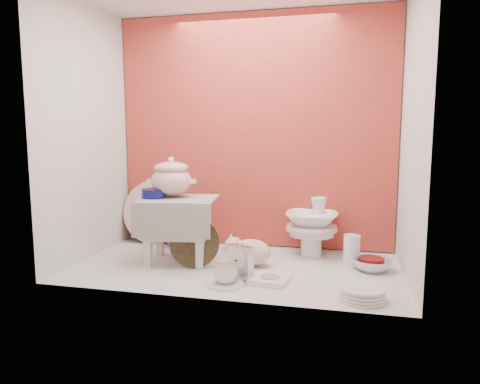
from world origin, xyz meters
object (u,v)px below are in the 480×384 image
(soup_tureen, at_px, (171,177))
(dinner_plate_stack, at_px, (362,294))
(floral_platter, at_px, (155,211))
(mantel_clock, at_px, (240,261))
(step_stool, at_px, (179,230))
(gold_rim_teacup, at_px, (225,273))
(blue_white_vase, at_px, (179,229))
(plush_pig, at_px, (252,252))
(porcelain_tower, at_px, (312,226))
(crystal_bowl, at_px, (372,265))

(soup_tureen, xyz_separation_m, dinner_plate_stack, (1.07, -0.42, -0.46))
(floral_platter, relative_size, mantel_clock, 2.21)
(floral_platter, distance_m, dinner_plate_stack, 1.56)
(soup_tureen, bearing_deg, step_stool, -36.80)
(soup_tureen, xyz_separation_m, gold_rim_teacup, (0.43, -0.38, -0.43))
(blue_white_vase, height_order, gold_rim_teacup, blue_white_vase)
(plush_pig, height_order, porcelain_tower, porcelain_tower)
(soup_tureen, height_order, blue_white_vase, soup_tureen)
(mantel_clock, xyz_separation_m, dinner_plate_stack, (0.59, -0.14, -0.07))
(floral_platter, xyz_separation_m, crystal_bowl, (1.41, -0.32, -0.18))
(step_stool, distance_m, mantel_clock, 0.50)
(plush_pig, relative_size, porcelain_tower, 0.76)
(step_stool, bearing_deg, blue_white_vase, 103.70)
(crystal_bowl, bearing_deg, gold_rim_teacup, -150.23)
(dinner_plate_stack, bearing_deg, blue_white_vase, 147.99)
(crystal_bowl, bearing_deg, dinner_plate_stack, -98.42)
(dinner_plate_stack, bearing_deg, soup_tureen, 158.49)
(crystal_bowl, height_order, porcelain_tower, porcelain_tower)
(porcelain_tower, bearing_deg, soup_tureen, -161.81)
(floral_platter, distance_m, plush_pig, 0.86)
(plush_pig, relative_size, gold_rim_teacup, 2.30)
(soup_tureen, distance_m, blue_white_vase, 0.49)
(step_stool, distance_m, dinner_plate_stack, 1.10)
(floral_platter, bearing_deg, porcelain_tower, -4.67)
(gold_rim_teacup, xyz_separation_m, crystal_bowl, (0.72, 0.41, -0.03))
(soup_tureen, xyz_separation_m, porcelain_tower, (0.80, 0.26, -0.31))
(floral_platter, height_order, dinner_plate_stack, floral_platter)
(step_stool, height_order, gold_rim_teacup, step_stool)
(floral_platter, bearing_deg, plush_pig, -27.17)
(floral_platter, bearing_deg, dinner_plate_stack, -29.90)
(dinner_plate_stack, height_order, porcelain_tower, porcelain_tower)
(floral_platter, relative_size, blue_white_vase, 2.02)
(step_stool, relative_size, floral_platter, 0.98)
(soup_tureen, bearing_deg, porcelain_tower, 18.19)
(soup_tureen, height_order, gold_rim_teacup, soup_tureen)
(mantel_clock, relative_size, plush_pig, 0.72)
(step_stool, height_order, blue_white_vase, step_stool)
(soup_tureen, bearing_deg, plush_pig, -4.59)
(dinner_plate_stack, relative_size, porcelain_tower, 0.59)
(step_stool, distance_m, soup_tureen, 0.31)
(step_stool, bearing_deg, plush_pig, -7.62)
(soup_tureen, xyz_separation_m, mantel_clock, (0.48, -0.28, -0.39))
(step_stool, xyz_separation_m, dinner_plate_stack, (1.02, -0.38, -0.16))
(gold_rim_teacup, bearing_deg, step_stool, 137.73)
(mantel_clock, bearing_deg, porcelain_tower, 84.77)
(floral_platter, xyz_separation_m, porcelain_tower, (1.06, -0.09, -0.03))
(mantel_clock, relative_size, crystal_bowl, 0.97)
(mantel_clock, distance_m, plush_pig, 0.25)
(blue_white_vase, relative_size, crystal_bowl, 1.06)
(gold_rim_teacup, bearing_deg, crystal_bowl, 29.77)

